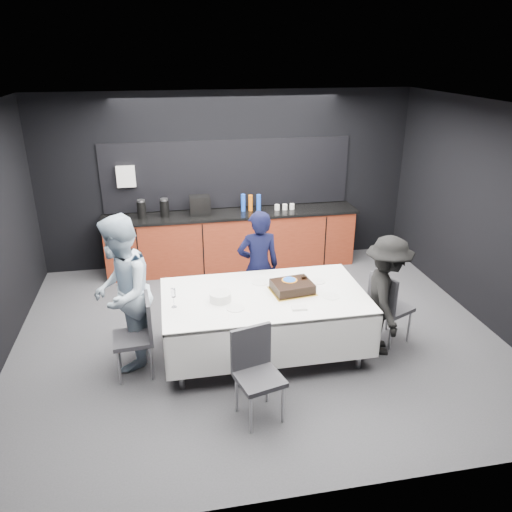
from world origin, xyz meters
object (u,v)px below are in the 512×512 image
Objects in this scene: party_table at (264,305)px; chair_left at (140,331)px; cake_assembly at (292,287)px; person_left at (122,293)px; chair_right at (387,303)px; plate_stack at (220,297)px; person_right at (386,296)px; champagne_flute at (173,294)px; person_center at (258,267)px; chair_near at (256,367)px.

party_table is 1.42m from chair_left.
cake_assembly is 0.30× the size of person_left.
plate_stack is at bearing -179.54° from chair_right.
cake_assembly is 1.09m from person_right.
chair_left is at bearing -177.00° from champagne_flute.
party_table is at bearing 5.27° from chair_left.
party_table is 10.36× the size of champagne_flute.
person_center is 0.86× the size of person_left.
chair_right is at bearing 1.46° from champagne_flute.
party_table is at bearing 74.00° from chair_near.
chair_left is 2.82m from person_right.
party_table is 0.55m from plate_stack.
person_left reaches higher than chair_near.
person_right reaches higher than plate_stack.
chair_right is at bearing -21.08° from person_right.
person_center is at bearing 106.82° from cake_assembly.
cake_assembly is 2.34× the size of champagne_flute.
cake_assembly is at bearing 5.09° from champagne_flute.
party_table is at bearing 81.95° from person_center.
champagne_flute is 1.24m from chair_near.
cake_assembly is at bearing 58.75° from chair_near.
person_center is (1.11, 0.92, -0.18)m from champagne_flute.
champagne_flute is at bearing -174.91° from cake_assembly.
chair_near is 0.64× the size of person_right.
plate_stack is at bearing 100.49° from person_right.
chair_left is at bearing -174.73° from party_table.
chair_near is (1.12, -0.89, 0.00)m from chair_left.
chair_near is 0.61× the size of person_center.
plate_stack is (-0.51, -0.06, 0.19)m from party_table.
person_center is 1.82m from person_left.
person_right reaches higher than cake_assembly.
plate_stack is 1.92m from person_right.
chair_near is at bearing 76.51° from person_center.
person_right is at bearing -1.37° from chair_left.
chair_right is (2.92, 0.09, 0.00)m from chair_left.
person_center is at bearing 78.18° from chair_near.
person_right is at bearing 140.67° from person_center.
person_center reaches higher than chair_right.
chair_left is 0.46m from person_left.
person_left is (-1.07, 0.17, 0.06)m from plate_stack.
party_table is 2.51× the size of chair_right.
chair_left is at bearing 103.19° from person_right.
chair_left reaches higher than plate_stack.
champagne_flute is 0.56m from chair_left.
person_left is at bearing 171.07° from plate_stack.
champagne_flute reaches higher than chair_right.
person_right is (2.42, -0.09, -0.21)m from champagne_flute.
cake_assembly is 1.92m from person_left.
chair_near is (-0.29, -1.02, -0.11)m from party_table.
champagne_flute reaches higher than party_table.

